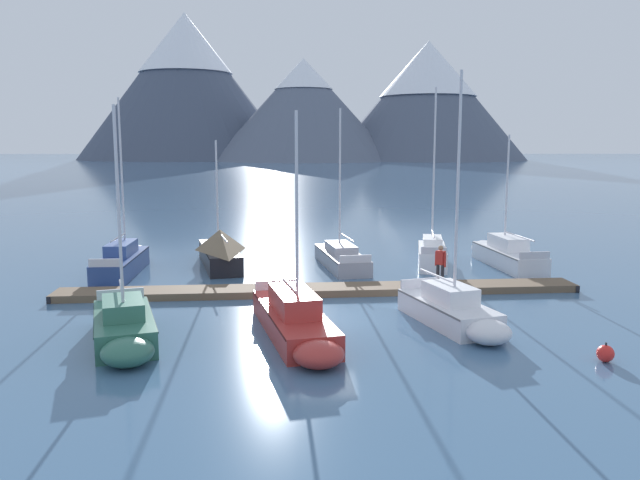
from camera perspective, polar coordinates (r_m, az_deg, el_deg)
The scene contains 15 objects.
ground_plane at distance 23.29m, azimuth 0.31°, elevation -7.12°, with size 700.00×700.00×0.00m, color #426689.
mountain_west_summit at distance 262.05m, azimuth -11.93°, elevation 13.57°, with size 84.62×84.62×56.39m.
mountain_central_massif at distance 233.59m, azimuth -1.48°, elevation 11.69°, with size 66.67×66.67×36.25m.
mountain_shoulder_ridge at distance 248.01m, azimuth 9.64°, elevation 12.49°, with size 74.21×74.21×44.00m.
dock at distance 27.12m, azimuth 0.09°, elevation -4.52°, with size 22.21×3.22×0.30m.
sailboat_nearest_berth at distance 32.80m, azimuth -17.24°, elevation -1.73°, with size 1.83×7.06×8.53m.
sailboat_second_berth at distance 21.23m, azimuth -17.19°, elevation -7.51°, with size 3.32×5.87×7.50m.
sailboat_mid_dock_port at distance 33.40m, azimuth -9.05°, elevation -0.72°, with size 3.29×7.56×6.50m.
sailboat_mid_dock_starboard at distance 21.09m, azimuth -2.18°, elevation -7.20°, with size 3.29×7.56×7.36m.
sailboat_far_berth at distance 33.17m, azimuth 1.78°, elevation -1.44°, with size 2.75×7.12×8.10m.
sailboat_outer_slip at distance 22.73m, azimuth 11.95°, elevation -6.22°, with size 3.19×5.78×8.74m.
sailboat_end_of_dock at distance 34.03m, azimuth 10.02°, elevation -1.08°, with size 2.19×5.78×9.20m.
sailboat_last_slip at distance 34.64m, azimuth 16.27°, elevation -1.17°, with size 2.34×7.02×6.77m.
person_on_dock at distance 27.87m, azimuth 10.77°, elevation -1.97°, with size 0.41×0.48×1.69m.
mooring_buoy_channel_marker at distance 20.64m, azimuth 24.27°, elevation -9.28°, with size 0.50×0.50×0.58m.
Camera 1 is at (-0.59, -22.40, 6.36)m, focal length 35.61 mm.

